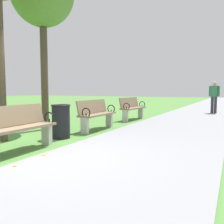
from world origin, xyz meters
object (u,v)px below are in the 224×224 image
object	(u,v)px
park_bench_3	(132,108)
pedestrian_walking	(214,95)
park_bench_1	(18,127)
trash_bin	(61,121)
park_bench_2	(96,114)

from	to	relation	value
park_bench_3	pedestrian_walking	distance (m)	5.14
park_bench_1	pedestrian_walking	size ratio (longest dim) A/B	0.99
pedestrian_walking	park_bench_1	bearing A→B (deg)	-105.24
park_bench_3	trash_bin	world-z (taller)	park_bench_3
park_bench_1	trash_bin	bearing A→B (deg)	95.77
park_bench_2	trash_bin	size ratio (longest dim) A/B	1.91
park_bench_1	trash_bin	world-z (taller)	park_bench_1
park_bench_2	pedestrian_walking	world-z (taller)	pedestrian_walking
park_bench_3	trash_bin	size ratio (longest dim) A/B	1.93
park_bench_1	pedestrian_walking	distance (m)	10.47
pedestrian_walking	trash_bin	bearing A→B (deg)	-108.55
park_bench_1	trash_bin	xyz separation A→B (m)	(-0.15, 1.46, -0.06)
pedestrian_walking	trash_bin	world-z (taller)	pedestrian_walking
park_bench_1	park_bench_2	size ratio (longest dim) A/B	1.00
park_bench_3	pedestrian_walking	size ratio (longest dim) A/B	1.00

